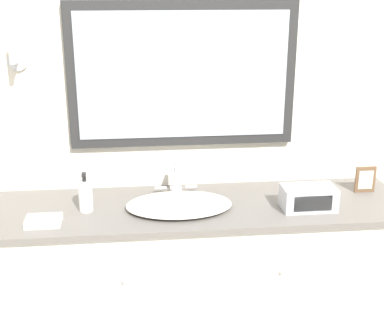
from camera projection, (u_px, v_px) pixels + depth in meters
wall_back at (191, 111)px, 2.65m from camera, size 8.00×0.18×2.55m
vanity_counter at (197, 289)px, 2.63m from camera, size 1.97×0.55×0.90m
sink_basin at (179, 204)px, 2.45m from camera, size 0.49×0.38×0.17m
soap_bottle at (85, 195)px, 2.40m from camera, size 0.06×0.06×0.19m
appliance_box at (308, 198)px, 2.43m from camera, size 0.24×0.14×0.11m
picture_frame at (365, 179)px, 2.62m from camera, size 0.10×0.01×0.13m
hand_towel_near_sink at (44, 221)px, 2.28m from camera, size 0.15×0.11×0.03m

